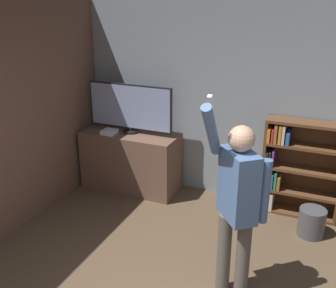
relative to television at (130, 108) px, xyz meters
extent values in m
cube|color=gray|center=(1.69, 0.35, 0.13)|extent=(6.88, 0.06, 2.70)
cube|color=brown|center=(-0.78, -1.27, 0.13)|extent=(0.06, 4.78, 2.70)
cube|color=brown|center=(0.00, -0.03, -0.79)|extent=(1.39, 0.58, 0.86)
cylinder|color=black|center=(0.00, 0.00, -0.35)|extent=(0.22, 0.22, 0.03)
cylinder|color=black|center=(0.00, 0.00, -0.31)|extent=(0.06, 0.06, 0.05)
cube|color=black|center=(0.00, 0.00, 0.02)|extent=(1.26, 0.04, 0.63)
cube|color=#8C9EC6|center=(0.00, -0.02, 0.02)|extent=(1.23, 0.01, 0.60)
cube|color=white|center=(-0.25, -0.18, -0.33)|extent=(0.19, 0.20, 0.06)
cube|color=brown|center=(1.88, 0.16, -0.59)|extent=(0.04, 0.28, 1.26)
cube|color=brown|center=(2.35, 0.29, -0.59)|extent=(0.97, 0.01, 1.26)
cube|color=brown|center=(2.35, 0.16, -1.20)|extent=(0.90, 0.28, 0.04)
cube|color=brown|center=(2.35, 0.16, -0.90)|extent=(0.90, 0.28, 0.04)
cube|color=brown|center=(2.35, 0.16, -0.59)|extent=(0.90, 0.28, 0.04)
cube|color=brown|center=(2.35, 0.16, -0.27)|extent=(0.90, 0.28, 0.04)
cube|color=brown|center=(2.35, 0.16, 0.02)|extent=(0.90, 0.28, 0.04)
cube|color=#7A3889|center=(1.92, 0.14, -1.07)|extent=(0.04, 0.24, 0.26)
cube|color=gold|center=(1.98, 0.15, -1.08)|extent=(0.04, 0.26, 0.24)
cube|color=beige|center=(2.03, 0.15, -1.08)|extent=(0.04, 0.26, 0.24)
cube|color=beige|center=(1.92, 0.13, -0.77)|extent=(0.04, 0.23, 0.23)
cube|color=#99663D|center=(1.97, 0.13, -0.77)|extent=(0.03, 0.22, 0.23)
cube|color=#2D569E|center=(2.01, 0.15, -0.79)|extent=(0.03, 0.26, 0.20)
cube|color=#338447|center=(2.06, 0.13, -0.77)|extent=(0.03, 0.22, 0.24)
cube|color=#99663D|center=(2.10, 0.13, -0.80)|extent=(0.04, 0.23, 0.18)
cube|color=#232328|center=(1.92, 0.14, -0.48)|extent=(0.04, 0.25, 0.18)
cube|color=#232328|center=(1.96, 0.14, -0.48)|extent=(0.02, 0.24, 0.19)
cube|color=#7A3889|center=(2.00, 0.13, -0.47)|extent=(0.02, 0.23, 0.21)
cube|color=orange|center=(1.92, 0.15, -0.16)|extent=(0.03, 0.26, 0.18)
cube|color=red|center=(1.97, 0.14, -0.16)|extent=(0.02, 0.24, 0.18)
cube|color=#99663D|center=(2.00, 0.12, -0.14)|extent=(0.03, 0.20, 0.24)
cube|color=orange|center=(2.05, 0.14, -0.14)|extent=(0.04, 0.25, 0.23)
cube|color=beige|center=(2.10, 0.12, -0.14)|extent=(0.03, 0.21, 0.23)
cube|color=#2D569E|center=(2.15, 0.14, -0.18)|extent=(0.04, 0.25, 0.16)
cylinder|color=#56514C|center=(1.85, -1.63, -0.80)|extent=(0.13, 0.13, 0.84)
cylinder|color=#56514C|center=(2.03, -1.63, -0.80)|extent=(0.13, 0.13, 0.84)
cube|color=#4C6B9E|center=(1.94, -1.63, -0.06)|extent=(0.43, 0.45, 0.63)
sphere|color=tan|center=(1.94, -1.63, 0.37)|extent=(0.23, 0.23, 0.23)
cylinder|color=#4C6B9E|center=(2.17, -1.63, -0.08)|extent=(0.09, 0.09, 0.58)
cylinder|color=#4C6B9E|center=(1.71, -1.74, 0.45)|extent=(0.09, 0.41, 0.53)
cube|color=white|center=(1.71, -1.80, 0.69)|extent=(0.04, 0.09, 0.14)
cylinder|color=#4C4C51|center=(2.56, -0.30, -1.05)|extent=(0.31, 0.31, 0.35)
camera|label=1|loc=(2.58, -4.67, 1.48)|focal=42.00mm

